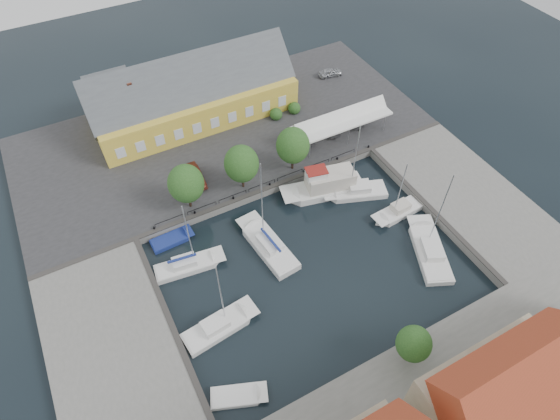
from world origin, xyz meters
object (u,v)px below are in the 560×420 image
at_px(trawler, 326,186).
at_px(east_boat_a, 356,192).
at_px(west_boat_c, 219,327).
at_px(launch_nw, 172,240).
at_px(car_silver, 330,72).
at_px(tent_canopy, 342,121).
at_px(center_sailboat, 268,246).
at_px(west_boat_a, 188,266).
at_px(warehouse, 188,96).
at_px(car_red, 195,176).
at_px(east_boat_c, 429,251).
at_px(east_boat_b, 397,213).
at_px(launch_sw, 238,397).

distance_m(trawler, east_boat_a, 3.93).
relative_size(west_boat_c, launch_nw, 2.13).
distance_m(car_silver, launch_nw, 38.30).
height_order(tent_canopy, center_sailboat, center_sailboat).
bearing_deg(tent_canopy, center_sailboat, -145.65).
bearing_deg(west_boat_a, warehouse, 67.95).
distance_m(center_sailboat, trawler, 11.34).
bearing_deg(car_red, east_boat_a, -30.69).
xyz_separation_m(car_red, east_boat_a, (17.24, -10.75, -1.51)).
distance_m(trawler, west_boat_c, 22.25).
height_order(car_red, east_boat_c, east_boat_c).
bearing_deg(east_boat_a, east_boat_c, -79.49).
distance_m(warehouse, trawler, 23.57).
bearing_deg(west_boat_c, east_boat_b, 8.56).
xyz_separation_m(car_silver, west_boat_c, (-32.83, -31.59, -1.38)).
height_order(east_boat_a, west_boat_c, east_boat_a).
height_order(east_boat_c, west_boat_c, east_boat_c).
relative_size(tent_canopy, east_boat_a, 1.21).
height_order(car_red, east_boat_b, east_boat_b).
height_order(car_red, launch_nw, car_red).
height_order(tent_canopy, trawler, trawler).
bearing_deg(west_boat_c, car_silver, 43.90).
height_order(warehouse, west_boat_a, warehouse).
height_order(trawler, launch_sw, trawler).
distance_m(car_red, center_sailboat, 13.68).
distance_m(trawler, east_boat_b, 9.31).
bearing_deg(car_silver, east_boat_a, 164.78).
xyz_separation_m(east_boat_a, east_boat_c, (2.14, -11.53, -0.00)).
bearing_deg(launch_nw, east_boat_b, -19.42).
height_order(center_sailboat, west_boat_a, center_sailboat).
height_order(car_red, center_sailboat, center_sailboat).
relative_size(tent_canopy, car_silver, 3.71).
xyz_separation_m(center_sailboat, launch_nw, (-9.40, 6.21, -0.27)).
height_order(car_silver, center_sailboat, center_sailboat).
height_order(east_boat_a, west_boat_a, east_boat_a).
bearing_deg(center_sailboat, east_boat_b, -9.84).
bearing_deg(launch_nw, warehouse, 62.60).
distance_m(tent_canopy, center_sailboat, 21.20).
distance_m(east_boat_b, west_boat_c, 25.36).
height_order(center_sailboat, launch_sw, center_sailboat).
bearing_deg(warehouse, trawler, -65.39).
bearing_deg(car_red, west_boat_c, -103.82).
xyz_separation_m(warehouse, tent_canopy, (16.60, -13.86, -0.74)).
bearing_deg(west_boat_a, east_boat_c, -23.85).
distance_m(trawler, launch_nw, 19.90).
distance_m(warehouse, west_boat_a, 26.09).
bearing_deg(trawler, launch_nw, 174.96).
bearing_deg(west_boat_c, launch_sw, -99.47).
relative_size(car_silver, launch_sw, 0.69).
bearing_deg(east_boat_c, west_boat_c, 174.04).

